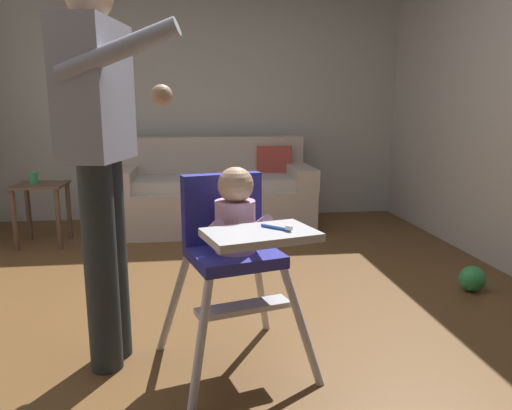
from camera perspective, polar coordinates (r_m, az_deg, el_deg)
name	(u,v)px	position (r m, az deg, el deg)	size (l,w,h in m)	color
ground	(214,336)	(2.65, -4.99, -15.27)	(5.73, 6.94, 0.10)	brown
wall_far	(201,96)	(5.06, -6.62, 12.79)	(4.93, 0.06, 2.52)	beige
couch	(215,193)	(4.62, -4.97, 1.38)	(1.84, 0.86, 0.86)	beige
high_chair	(234,234)	(2.04, -2.66, -3.51)	(0.74, 0.83, 0.91)	silver
adult_standing	(101,154)	(2.12, -18.03, 5.76)	(0.51, 0.56, 1.67)	#293133
toy_ball	(472,279)	(3.35, 24.40, -8.01)	(0.16, 0.16, 0.16)	green
side_table	(42,200)	(4.39, -24.20, 0.52)	(0.40, 0.40, 0.52)	brown
sippy_cup	(34,178)	(4.38, -24.99, 2.94)	(0.07, 0.07, 0.10)	green
wall_clock	(97,28)	(5.15, -18.46, 19.35)	(0.28, 0.04, 0.28)	white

